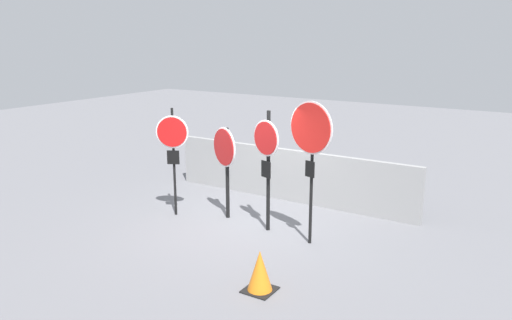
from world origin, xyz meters
TOP-DOWN VIEW (x-y plane):
  - ground_plane at (0.00, 0.00)m, footprint 40.00×40.00m
  - fence_back at (0.00, 1.84)m, footprint 6.13×0.12m
  - stop_sign_0 at (-1.58, -0.35)m, footprint 0.62×0.33m
  - stop_sign_1 at (-0.57, 0.09)m, footprint 0.76×0.35m
  - stop_sign_2 at (0.52, -0.06)m, footprint 0.67×0.25m
  - stop_sign_3 at (1.52, -0.21)m, footprint 0.93×0.26m
  - traffic_cone_0 at (1.68, -2.19)m, footprint 0.46×0.46m

SIDE VIEW (x-z plane):
  - ground_plane at x=0.00m, z-range 0.00..0.00m
  - traffic_cone_0 at x=1.68m, z-range 0.00..0.64m
  - fence_back at x=0.00m, z-range 0.00..1.22m
  - stop_sign_1 at x=-0.57m, z-range 0.40..2.36m
  - stop_sign_2 at x=0.52m, z-range 0.40..2.79m
  - stop_sign_0 at x=-1.58m, z-range 0.48..2.80m
  - stop_sign_3 at x=1.52m, z-range 0.68..3.34m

